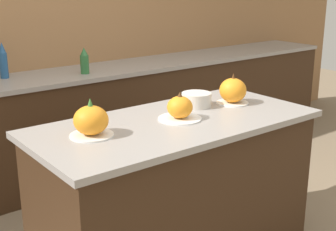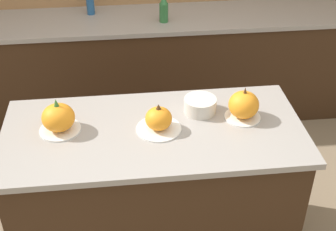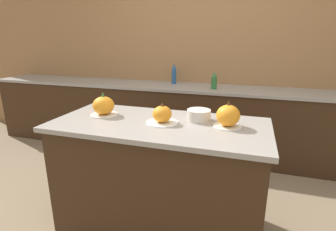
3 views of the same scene
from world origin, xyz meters
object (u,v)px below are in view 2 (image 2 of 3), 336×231
Objects in this scene: pumpkin_cake_center at (159,120)px; mixing_bowl at (200,105)px; pumpkin_cake_right at (244,106)px; pumpkin_cake_left at (58,118)px; bottle_short at (164,9)px.

pumpkin_cake_center is 0.28m from mixing_bowl.
pumpkin_cake_right reaches higher than pumpkin_cake_center.
pumpkin_cake_right is (0.47, 0.06, 0.02)m from pumpkin_cake_center.
pumpkin_cake_left is 1.21× the size of mixing_bowl.
mixing_bowl is at bearing 6.73° from pumpkin_cake_left.
pumpkin_cake_left is 0.91× the size of pumpkin_cake_center.
bottle_short reaches higher than pumpkin_cake_left.
mixing_bowl is (0.24, 0.14, -0.02)m from pumpkin_cake_center.
pumpkin_cake_right is 1.39m from bottle_short.
pumpkin_cake_left is 1.53m from bottle_short.
pumpkin_cake_right is 0.24m from mixing_bowl.
bottle_short reaches higher than pumpkin_cake_right.
pumpkin_cake_right is at bearing 0.37° from pumpkin_cake_left.
pumpkin_cake_right reaches higher than mixing_bowl.
pumpkin_cake_right is at bearing -20.60° from mixing_bowl.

